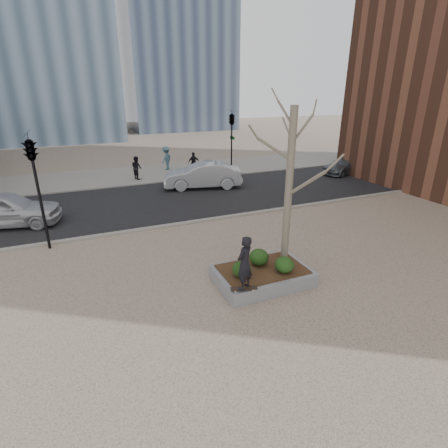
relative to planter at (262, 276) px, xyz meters
name	(u,v)px	position (x,y,z in m)	size (l,w,h in m)	color
ground	(234,288)	(-1.00, 0.00, -0.23)	(120.00, 120.00, 0.00)	tan
street	(160,201)	(-1.00, 10.00, -0.21)	(60.00, 8.00, 0.02)	black
far_sidewalk	(137,174)	(-1.00, 17.00, -0.21)	(60.00, 6.00, 0.02)	gray
planter	(262,276)	(0.00, 0.00, 0.00)	(3.00, 2.00, 0.45)	gray
planter_mulch	(262,269)	(0.00, 0.00, 0.25)	(2.70, 1.70, 0.04)	#382314
sycamore_tree	(291,163)	(1.00, 0.30, 3.56)	(2.80, 2.80, 6.60)	gray
shrub_left	(242,269)	(-0.84, -0.18, 0.52)	(0.59, 0.59, 0.50)	#143511
shrub_middle	(259,257)	(0.01, 0.29, 0.54)	(0.64, 0.64, 0.55)	black
shrub_right	(284,265)	(0.52, -0.47, 0.52)	(0.61, 0.61, 0.52)	#143A12
skateboard	(244,289)	(-1.10, -0.87, 0.26)	(0.78, 0.20, 0.07)	black
skateboarder	(245,263)	(-1.10, -0.87, 1.11)	(0.59, 0.39, 1.62)	black
police_car	(5,209)	(-8.33, 8.96, 0.59)	(1.88, 4.68, 1.59)	silver
car_silver	(203,175)	(2.17, 11.66, 0.60)	(1.69, 4.86, 1.60)	#ACB0B4
car_third	(346,165)	(13.30, 11.27, 0.39)	(1.66, 4.09, 1.19)	#4D5159
pedestrian_a	(137,168)	(-1.24, 15.56, 0.59)	(0.77, 0.60, 1.58)	black
pedestrian_b	(166,158)	(1.40, 17.65, 0.69)	(1.15, 0.66, 1.78)	#466B7F
pedestrian_c	(194,163)	(2.97, 15.78, 0.57)	(0.90, 0.37, 1.53)	black
traffic_light_near	(39,194)	(-6.50, 5.60, 2.02)	(0.60, 2.48, 4.50)	black
traffic_light_far	(232,143)	(5.50, 14.60, 2.02)	(0.60, 2.48, 4.50)	black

